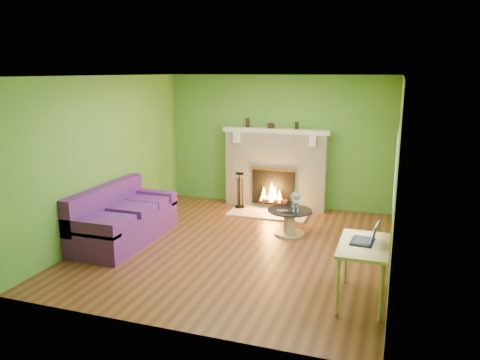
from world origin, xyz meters
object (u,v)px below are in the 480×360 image
at_px(desk, 363,251).
at_px(cat, 295,199).
at_px(coffee_table, 289,220).
at_px(sofa, 122,220).

xyz_separation_m(desk, cat, (-1.25, 2.09, -0.04)).
relative_size(desk, cat, 1.77).
bearing_deg(coffee_table, sofa, -154.83).
distance_m(coffee_table, cat, 0.36).
height_order(sofa, coffee_table, sofa).
relative_size(coffee_table, cat, 1.35).
relative_size(sofa, coffee_table, 2.67).
relative_size(sofa, cat, 3.62).
bearing_deg(cat, desk, -75.30).
distance_m(desk, cat, 2.43).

